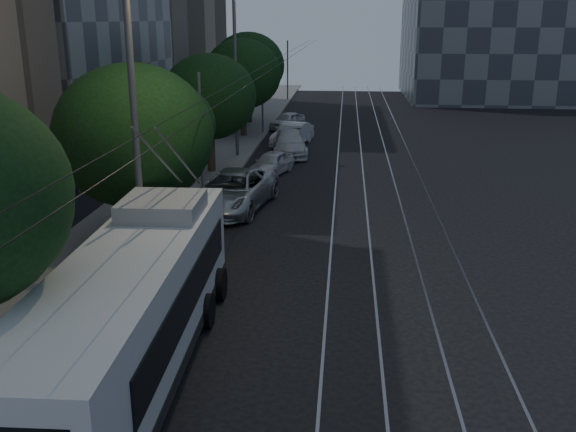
% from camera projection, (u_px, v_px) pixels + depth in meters
% --- Properties ---
extents(ground, '(120.00, 120.00, 0.00)m').
position_uv_depth(ground, '(315.00, 324.00, 17.72)').
color(ground, black).
rests_on(ground, ground).
extents(sidewalk, '(5.00, 90.00, 0.15)m').
position_uv_depth(sidewalk, '(204.00, 162.00, 37.38)').
color(sidewalk, slate).
rests_on(sidewalk, ground).
extents(tram_rails, '(4.52, 90.00, 0.02)m').
position_uv_depth(tram_rails, '(376.00, 166.00, 36.54)').
color(tram_rails, gray).
rests_on(tram_rails, ground).
extents(overhead_wires, '(2.23, 90.00, 6.00)m').
position_uv_depth(overhead_wires, '(245.00, 104.00, 36.16)').
color(overhead_wires, black).
rests_on(overhead_wires, ground).
extents(trolleybus, '(2.81, 11.96, 5.63)m').
position_uv_depth(trolleybus, '(134.00, 308.00, 14.91)').
color(trolleybus, silver).
rests_on(trolleybus, ground).
extents(pickup_silver, '(3.74, 6.41, 1.68)m').
position_uv_depth(pickup_silver, '(233.00, 191.00, 28.13)').
color(pickup_silver, '#B0B3B8').
rests_on(pickup_silver, ground).
extents(car_white_a, '(2.49, 3.90, 1.24)m').
position_uv_depth(car_white_a, '(271.00, 163.00, 34.56)').
color(car_white_a, silver).
rests_on(car_white_a, ground).
extents(car_white_b, '(2.62, 5.21, 1.45)m').
position_uv_depth(car_white_b, '(290.00, 144.00, 39.41)').
color(car_white_b, '#BCBCC1').
rests_on(car_white_b, ground).
extents(car_white_c, '(2.70, 4.74, 1.48)m').
position_uv_depth(car_white_c, '(292.00, 134.00, 42.49)').
color(car_white_c, silver).
rests_on(car_white_c, ground).
extents(car_white_d, '(2.84, 4.01, 1.27)m').
position_uv_depth(car_white_d, '(288.00, 121.00, 48.89)').
color(car_white_d, silver).
rests_on(car_white_d, ground).
extents(tree_1, '(5.45, 5.45, 6.71)m').
position_uv_depth(tree_1, '(134.00, 136.00, 21.85)').
color(tree_1, black).
rests_on(tree_1, ground).
extents(tree_2, '(3.88, 3.88, 5.66)m').
position_uv_depth(tree_2, '(168.00, 126.00, 26.05)').
color(tree_2, black).
rests_on(tree_2, ground).
extents(tree_3, '(5.00, 5.00, 6.39)m').
position_uv_depth(tree_3, '(209.00, 97.00, 33.71)').
color(tree_3, black).
rests_on(tree_3, ground).
extents(tree_4, '(5.37, 5.37, 6.84)m').
position_uv_depth(tree_4, '(243.00, 74.00, 44.29)').
color(tree_4, black).
rests_on(tree_4, ground).
extents(tree_5, '(5.66, 5.66, 7.13)m').
position_uv_depth(tree_5, '(248.00, 65.00, 50.09)').
color(tree_5, black).
rests_on(tree_5, ground).
extents(streetlamp_near, '(2.66, 0.44, 11.15)m').
position_uv_depth(streetlamp_near, '(146.00, 73.00, 17.51)').
color(streetlamp_near, '#5F5F62').
rests_on(streetlamp_near, ground).
extents(streetlamp_far, '(2.40, 0.44, 9.92)m').
position_uv_depth(streetlamp_far, '(242.00, 56.00, 37.14)').
color(streetlamp_far, '#5F5F62').
rests_on(streetlamp_far, ground).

